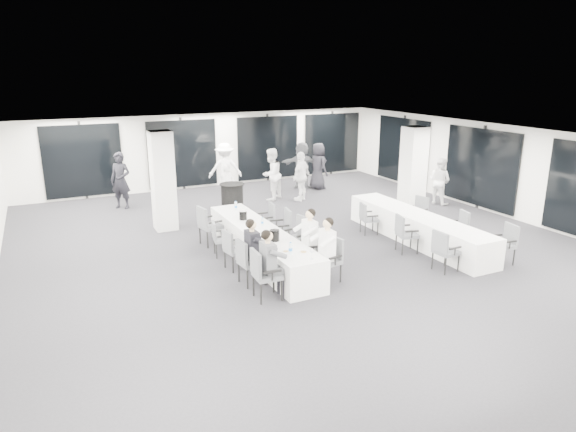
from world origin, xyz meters
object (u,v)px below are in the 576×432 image
cocktail_table (232,200)px  ice_bucket_near (275,235)px  chair_side_right_near (506,241)px  standing_guest_h (440,178)px  chair_main_right_fourth (283,226)px  chair_main_left_mid (233,247)px  standing_guest_c (225,165)px  standing_guest_e (318,163)px  chair_main_right_far (267,218)px  standing_guest_b (271,171)px  chair_side_left_near (444,249)px  chair_side_right_mid (459,226)px  standing_guest_a (228,184)px  standing_guest_g (120,177)px  standing_guest_f (302,162)px  chair_side_left_mid (404,231)px  chair_side_right_far (419,210)px  standing_guest_d (301,173)px  ice_bucket_far (243,215)px  chair_main_left_near (263,271)px  chair_main_right_mid (299,235)px  banquet_table_main (261,244)px  chair_main_left_far (208,223)px  chair_main_right_near (331,257)px  chair_side_left_far (367,217)px  chair_main_right_second (314,246)px

cocktail_table → ice_bucket_near: bearing=-98.3°
chair_side_right_near → standing_guest_h: size_ratio=0.53×
chair_main_right_fourth → chair_main_left_mid: bearing=127.0°
standing_guest_c → standing_guest_e: standing_guest_c is taller
standing_guest_h → chair_main_right_far: bearing=79.3°
standing_guest_b → standing_guest_e: 2.40m
cocktail_table → chair_side_left_near: (2.77, -6.23, 0.01)m
chair_side_right_mid → standing_guest_e: size_ratio=0.45×
standing_guest_a → standing_guest_g: 3.54m
cocktail_table → chair_side_right_near: bearing=-55.5°
chair_side_right_mid → standing_guest_f: 7.67m
chair_side_left_mid → chair_side_right_far: chair_side_left_mid is taller
chair_main_right_far → standing_guest_d: 4.18m
chair_side_right_near → ice_bucket_far: (-5.14, 3.71, 0.32)m
chair_main_left_mid → chair_side_left_mid: bearing=71.3°
standing_guest_f → standing_guest_h: bearing=161.5°
chair_side_right_far → chair_side_right_mid: bearing=166.4°
chair_main_left_near → chair_main_right_fourth: bearing=150.2°
chair_main_right_mid → chair_side_right_mid: 4.31m
chair_main_right_fourth → chair_side_right_far: (4.22, -0.21, -0.05)m
banquet_table_main → chair_main_left_far: bearing=118.3°
chair_main_left_mid → chair_main_right_far: chair_main_left_mid is taller
standing_guest_b → chair_main_left_far: bearing=14.1°
chair_main_left_near → chair_main_right_near: bearing=100.3°
standing_guest_e → ice_bucket_far: 7.06m
ice_bucket_near → standing_guest_d: bearing=57.5°
chair_side_left_far → chair_main_right_near: bearing=-33.8°
chair_main_right_far → ice_bucket_near: bearing=167.6°
cocktail_table → chair_side_left_far: (2.78, -3.18, -0.04)m
chair_main_left_mid → standing_guest_a: 5.17m
banquet_table_main → chair_main_right_second: (0.83, -1.11, 0.17)m
chair_main_right_mid → chair_main_right_far: size_ratio=1.11×
banquet_table_main → chair_main_left_near: (-0.84, -2.08, 0.22)m
chair_main_right_mid → chair_side_left_near: (2.55, -2.16, -0.05)m
chair_main_left_mid → chair_main_right_fourth: chair_main_right_fourth is taller
ice_bucket_near → chair_main_right_near: bearing=-47.4°
chair_main_right_fourth → ice_bucket_near: 1.73m
chair_main_right_near → standing_guest_e: bearing=-37.5°
chair_main_right_second → chair_side_left_mid: size_ratio=1.01×
chair_side_left_far → standing_guest_a: standing_guest_a is taller
standing_guest_g → standing_guest_e: bearing=34.5°
standing_guest_b → ice_bucket_far: bearing=25.1°
chair_main_left_mid → standing_guest_d: bearing=130.9°
chair_side_left_mid → standing_guest_c: standing_guest_c is taller
chair_main_right_fourth → standing_guest_g: standing_guest_g is taller
standing_guest_d → standing_guest_e: 1.89m
standing_guest_h → standing_guest_g: bearing=50.4°
standing_guest_f → ice_bucket_near: size_ratio=8.13×
cocktail_table → chair_side_right_far: (4.43, -3.36, -0.02)m
chair_main_left_near → ice_bucket_near: (0.79, 1.19, 0.28)m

